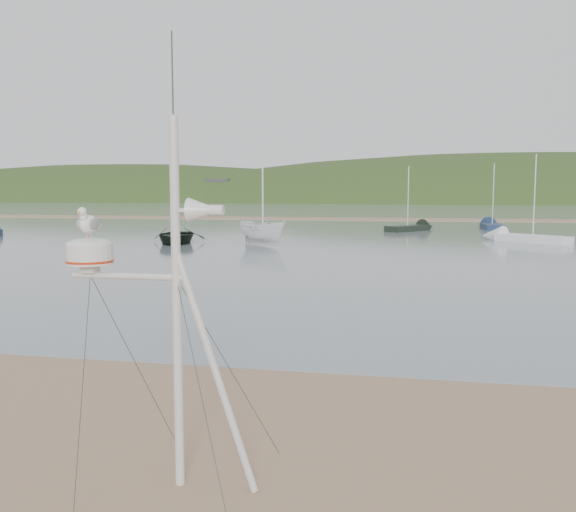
% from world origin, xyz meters
% --- Properties ---
extents(ground, '(560.00, 560.00, 0.00)m').
position_xyz_m(ground, '(0.00, 0.00, 0.00)').
color(ground, '#8A6A50').
rests_on(ground, ground).
extents(water, '(560.00, 256.00, 0.04)m').
position_xyz_m(water, '(0.00, 132.00, 0.02)').
color(water, slate).
rests_on(water, ground).
extents(sandbar, '(560.00, 7.00, 0.07)m').
position_xyz_m(sandbar, '(0.00, 70.00, 0.07)').
color(sandbar, '#8A6A50').
rests_on(sandbar, water).
extents(hill_ridge, '(620.00, 180.00, 80.00)m').
position_xyz_m(hill_ridge, '(18.52, 235.00, -19.70)').
color(hill_ridge, '#263B18').
rests_on(hill_ridge, ground).
extents(far_cottages, '(294.40, 6.30, 8.00)m').
position_xyz_m(far_cottages, '(3.00, 196.00, 4.00)').
color(far_cottages, silver).
rests_on(far_cottages, ground).
extents(mast_rig, '(2.29, 2.44, 5.17)m').
position_xyz_m(mast_rig, '(0.85, -0.72, 1.25)').
color(mast_rig, silver).
rests_on(mast_rig, ground).
extents(boat_dark, '(3.65, 1.77, 4.92)m').
position_xyz_m(boat_dark, '(-11.78, 30.92, 2.50)').
color(boat_dark, black).
rests_on(boat_dark, water).
extents(boat_white, '(2.28, 2.27, 4.25)m').
position_xyz_m(boat_white, '(-5.78, 30.76, 2.17)').
color(boat_white, white).
rests_on(boat_white, water).
extents(sailboat_white_near, '(5.88, 5.43, 6.43)m').
position_xyz_m(sailboat_white_near, '(10.36, 37.32, 0.30)').
color(sailboat_white_near, white).
rests_on(sailboat_white_near, ground).
extents(sailboat_blue_far, '(1.74, 6.62, 6.56)m').
position_xyz_m(sailboat_blue_far, '(10.80, 52.97, 0.30)').
color(sailboat_blue_far, '#122342').
rests_on(sailboat_blue_far, ground).
extents(sailboat_dark_mid, '(4.82, 5.84, 6.13)m').
position_xyz_m(sailboat_dark_mid, '(4.13, 48.25, 0.30)').
color(sailboat_dark_mid, black).
rests_on(sailboat_dark_mid, ground).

